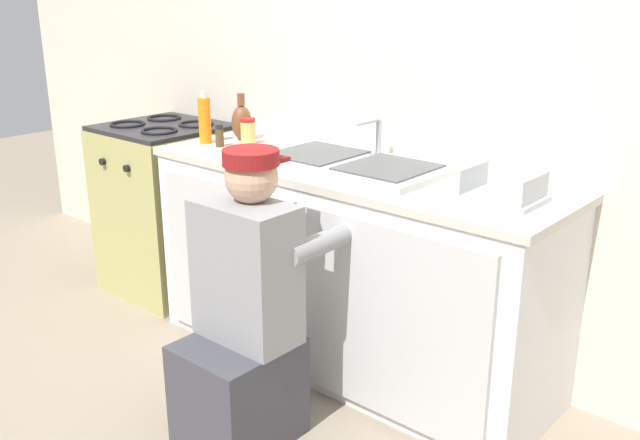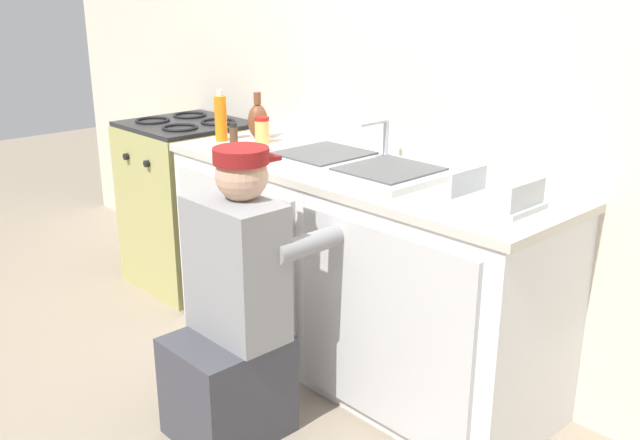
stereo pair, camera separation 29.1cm
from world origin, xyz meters
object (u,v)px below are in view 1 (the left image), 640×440
Objects in this scene: condiment_jar at (248,131)px; sink_double_basin at (351,163)px; vase_decorative at (242,122)px; plumber_person at (244,324)px; dish_rack_tray at (502,194)px; spice_bottle_pepper at (219,136)px; soap_bottle_orange at (205,120)px; stove_range at (168,208)px; cell_phone at (243,153)px.

sink_double_basin is at bearing -2.46° from condiment_jar.
plumber_person is at bearing -43.69° from vase_decorative.
sink_double_basin is 0.70m from dish_rack_tray.
plumber_person is at bearing -85.50° from sink_double_basin.
spice_bottle_pepper is (-0.07, -0.12, -0.01)m from condiment_jar.
soap_bottle_orange is (-0.89, 0.61, 0.56)m from plumber_person.
condiment_jar is at bearing 177.82° from dish_rack_tray.
vase_decorative reaches higher than sink_double_basin.
stove_range is 2.05m from dish_rack_tray.
dish_rack_tray is 1.22× the size of vase_decorative.
sink_double_basin is 0.54m from cell_phone.
plumber_person is (0.05, -0.69, -0.47)m from sink_double_basin.
cell_phone is 0.61× the size of vase_decorative.
stove_range is 0.76m from vase_decorative.
stove_range is at bearing 152.82° from plumber_person.
stove_range is 3.77× the size of soap_bottle_orange.
condiment_jar reaches higher than cell_phone.
sink_double_basin is 6.25× the size of condiment_jar.
dish_rack_tray is at bearing -0.61° from stove_range.
spice_bottle_pepper is (-1.43, -0.07, 0.03)m from dish_rack_tray.
plumber_person is 8.63× the size of condiment_jar.
sink_double_basin reaches higher than dish_rack_tray.
spice_bottle_pepper is (0.56, -0.09, 0.49)m from stove_range.
vase_decorative reaches higher than stove_range.
sink_double_basin is at bearing 178.09° from dish_rack_tray.
soap_bottle_orange reaches higher than vase_decorative.
soap_bottle_orange reaches higher than plumber_person.
dish_rack_tray is at bearing 5.02° from cell_phone.
plumber_person is at bearing -34.30° from soap_bottle_orange.
plumber_person reaches higher than dish_rack_tray.
spice_bottle_pepper is at bearing 142.43° from plumber_person.
sink_double_basin is 0.72× the size of plumber_person.
sink_double_basin is 3.48× the size of vase_decorative.
vase_decorative is at bearing 136.31° from plumber_person.
spice_bottle_pepper is 0.42× the size of soap_bottle_orange.
stove_range is at bearing -179.90° from sink_double_basin.
spice_bottle_pepper is at bearing -79.74° from vase_decorative.
condiment_jar is 0.14m from spice_bottle_pepper.
condiment_jar is 0.12m from vase_decorative.
condiment_jar reaches higher than spice_bottle_pepper.
cell_phone is at bearing -10.85° from spice_bottle_pepper.
stove_range is 0.72m from soap_bottle_orange.
sink_double_basin is 7.62× the size of spice_bottle_pepper.
soap_bottle_orange is (-1.54, -0.06, 0.09)m from dish_rack_tray.
cell_phone is at bearing 135.85° from plumber_person.
soap_bottle_orange reaches higher than cell_phone.
soap_bottle_orange is at bearing -147.94° from condiment_jar.
vase_decorative is at bearing 64.37° from soap_bottle_orange.
plumber_person reaches higher than condiment_jar.
sink_double_basin is 1.37m from stove_range.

